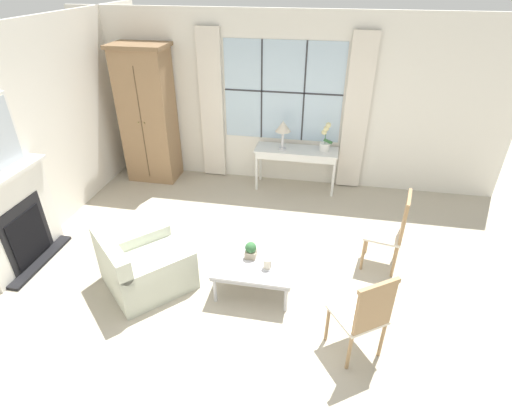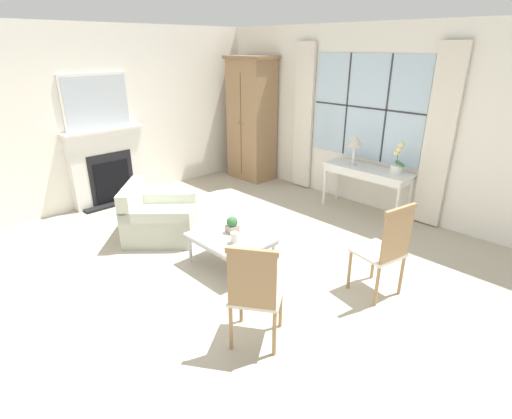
# 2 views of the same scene
# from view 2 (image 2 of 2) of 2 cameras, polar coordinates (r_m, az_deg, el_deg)

# --- Properties ---
(ground_plane) EXTENTS (14.00, 14.00, 0.00)m
(ground_plane) POSITION_cam_2_polar(r_m,az_deg,el_deg) (4.94, -5.01, -7.77)
(ground_plane) COLOR #B2A893
(wall_back_windowed) EXTENTS (7.20, 0.14, 2.80)m
(wall_back_windowed) POSITION_cam_2_polar(r_m,az_deg,el_deg) (6.68, 15.42, 12.34)
(wall_back_windowed) COLOR white
(wall_back_windowed) RESTS_ON ground_plane
(wall_left) EXTENTS (0.06, 7.20, 2.80)m
(wall_left) POSITION_cam_2_polar(r_m,az_deg,el_deg) (7.24, -17.42, 12.90)
(wall_left) COLOR white
(wall_left) RESTS_ON ground_plane
(fireplace) EXTENTS (0.34, 1.30, 2.09)m
(fireplace) POSITION_cam_2_polar(r_m,az_deg,el_deg) (7.03, -20.49, 6.47)
(fireplace) COLOR black
(fireplace) RESTS_ON ground_plane
(armoire) EXTENTS (0.92, 0.61, 2.30)m
(armoire) POSITION_cam_2_polar(r_m,az_deg,el_deg) (7.85, -0.65, 12.76)
(armoire) COLOR #93704C
(armoire) RESTS_ON ground_plane
(console_table) EXTENTS (1.37, 0.46, 0.72)m
(console_table) POSITION_cam_2_polar(r_m,az_deg,el_deg) (6.45, 15.57, 5.02)
(console_table) COLOR white
(console_table) RESTS_ON ground_plane
(table_lamp) EXTENTS (0.25, 0.25, 0.49)m
(table_lamp) POSITION_cam_2_polar(r_m,az_deg,el_deg) (6.41, 13.97, 9.35)
(table_lamp) COLOR silver
(table_lamp) RESTS_ON console_table
(potted_orchid) EXTENTS (0.20, 0.16, 0.48)m
(potted_orchid) POSITION_cam_2_polar(r_m,az_deg,el_deg) (6.19, 19.51, 6.43)
(potted_orchid) COLOR white
(potted_orchid) RESTS_ON console_table
(armchair_upholstered) EXTENTS (1.27, 1.27, 0.75)m
(armchair_upholstered) POSITION_cam_2_polar(r_m,az_deg,el_deg) (5.68, -13.70, -1.34)
(armchair_upholstered) COLOR beige
(armchair_upholstered) RESTS_ON ground_plane
(side_chair_wooden) EXTENTS (0.52, 0.52, 1.05)m
(side_chair_wooden) POSITION_cam_2_polar(r_m,az_deg,el_deg) (4.28, 18.20, -4.99)
(side_chair_wooden) COLOR beige
(side_chair_wooden) RESTS_ON ground_plane
(accent_chair_wooden) EXTENTS (0.61, 0.61, 1.02)m
(accent_chair_wooden) POSITION_cam_2_polar(r_m,az_deg,el_deg) (3.43, -0.22, -11.43)
(accent_chair_wooden) COLOR beige
(accent_chair_wooden) RESTS_ON ground_plane
(coffee_table) EXTENTS (0.91, 0.71, 0.39)m
(coffee_table) POSITION_cam_2_polar(r_m,az_deg,el_deg) (4.75, -3.63, -4.27)
(coffee_table) COLOR #BCBCC1
(coffee_table) RESTS_ON ground_plane
(potted_plant_small) EXTENTS (0.13, 0.13, 0.20)m
(potted_plant_small) POSITION_cam_2_polar(r_m,az_deg,el_deg) (4.78, -3.43, -2.16)
(potted_plant_small) COLOR tan
(potted_plant_small) RESTS_ON coffee_table
(pillar_candle) EXTENTS (0.13, 0.13, 0.14)m
(pillar_candle) POSITION_cam_2_polar(r_m,az_deg,el_deg) (4.55, -3.13, -4.12)
(pillar_candle) COLOR silver
(pillar_candle) RESTS_ON coffee_table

